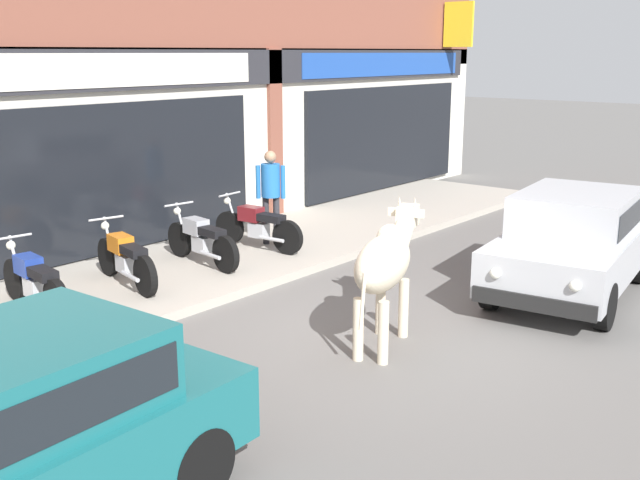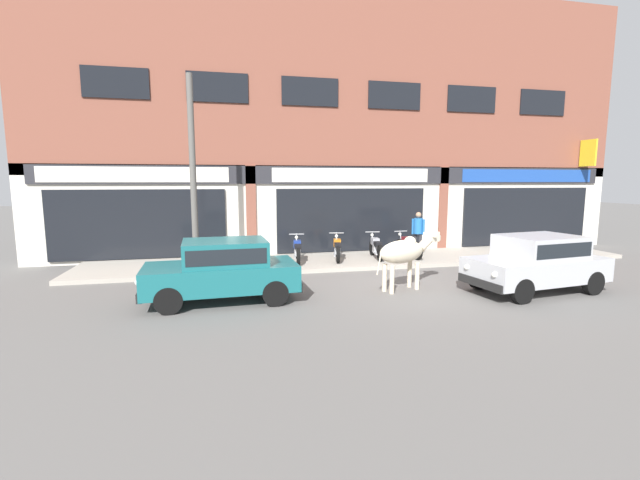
% 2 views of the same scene
% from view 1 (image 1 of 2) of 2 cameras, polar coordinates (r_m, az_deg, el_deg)
% --- Properties ---
extents(ground_plane, '(90.00, 90.00, 0.00)m').
position_cam_1_polar(ground_plane, '(9.24, 4.32, -7.02)').
color(ground_plane, '#605E5B').
extents(sidewalk, '(19.00, 3.06, 0.13)m').
position_cam_1_polar(sidewalk, '(11.65, -10.81, -2.38)').
color(sidewalk, '#A8A093').
rests_on(sidewalk, ground).
extents(cow, '(2.07, 1.02, 1.61)m').
position_cam_1_polar(cow, '(8.55, 5.00, -1.68)').
color(cow, beige).
rests_on(cow, ground).
extents(car_0, '(3.75, 2.04, 1.46)m').
position_cam_1_polar(car_0, '(10.98, 18.74, 0.14)').
color(car_0, black).
rests_on(car_0, ground).
extents(car_1, '(3.67, 1.76, 1.46)m').
position_cam_1_polar(car_1, '(5.68, -22.97, -13.35)').
color(car_1, black).
rests_on(car_1, ground).
extents(motorcycle_0, '(0.55, 1.81, 0.88)m').
position_cam_1_polar(motorcycle_0, '(10.09, -20.95, -3.01)').
color(motorcycle_0, black).
rests_on(motorcycle_0, sidewalk).
extents(motorcycle_1, '(0.66, 1.79, 0.88)m').
position_cam_1_polar(motorcycle_1, '(10.83, -14.62, -1.38)').
color(motorcycle_1, black).
rests_on(motorcycle_1, sidewalk).
extents(motorcycle_2, '(0.56, 1.81, 0.88)m').
position_cam_1_polar(motorcycle_2, '(11.67, -9.03, 0.01)').
color(motorcycle_2, black).
rests_on(motorcycle_2, sidewalk).
extents(motorcycle_3, '(0.52, 1.81, 0.88)m').
position_cam_1_polar(motorcycle_3, '(12.49, -4.79, 1.07)').
color(motorcycle_3, black).
rests_on(motorcycle_3, sidewalk).
extents(pedestrian, '(0.34, 0.41, 1.60)m').
position_cam_1_polar(pedestrian, '(12.66, -3.78, 4.04)').
color(pedestrian, '#2D2D33').
rests_on(pedestrian, sidewalk).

